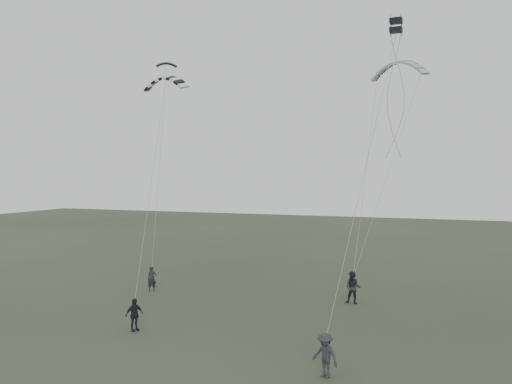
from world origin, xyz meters
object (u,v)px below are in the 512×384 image
(flyer_far, at_px, (325,355))
(kite_dark_small, at_px, (166,63))
(flyer_right, at_px, (353,288))
(flyer_left, at_px, (152,279))
(flyer_center, at_px, (134,315))
(kite_box, at_px, (396,25))
(kite_striped, at_px, (165,78))
(kite_pale_large, at_px, (398,62))

(flyer_far, xyz_separation_m, kite_dark_small, (-14.63, 13.24, 14.91))
(flyer_far, bearing_deg, flyer_right, 117.92)
(flyer_left, xyz_separation_m, kite_dark_small, (-0.79, 3.39, 14.94))
(flyer_center, bearing_deg, kite_box, -44.75)
(flyer_far, bearing_deg, flyer_left, 168.39)
(flyer_right, height_order, kite_dark_small, kite_dark_small)
(kite_striped, bearing_deg, flyer_far, -31.25)
(flyer_right, distance_m, flyer_center, 12.90)
(kite_striped, bearing_deg, kite_dark_small, 123.61)
(flyer_far, bearing_deg, kite_box, 97.16)
(flyer_far, xyz_separation_m, kite_striped, (-11.85, 8.35, 12.80))
(flyer_center, bearing_deg, kite_pale_large, -10.85)
(kite_pale_large, bearing_deg, kite_box, -65.67)
(kite_dark_small, bearing_deg, flyer_left, -105.02)
(flyer_far, relative_size, kite_striped, 0.60)
(flyer_center, relative_size, kite_box, 2.36)
(flyer_center, xyz_separation_m, kite_pale_large, (11.30, 15.04, 14.66))
(flyer_center, distance_m, flyer_far, 10.36)
(flyer_right, height_order, kite_pale_large, kite_pale_large)
(flyer_right, height_order, kite_box, kite_box)
(flyer_center, relative_size, flyer_far, 0.94)
(kite_dark_small, distance_m, kite_striped, 6.01)
(kite_box, bearing_deg, flyer_center, -157.97)
(kite_dark_small, bearing_deg, kite_pale_large, -13.61)
(kite_pale_large, bearing_deg, kite_dark_small, -145.04)
(flyer_center, bearing_deg, flyer_right, -20.04)
(kite_dark_small, relative_size, kite_striped, 0.51)
(flyer_left, relative_size, flyer_far, 0.96)
(flyer_right, distance_m, kite_box, 14.96)
(flyer_left, xyz_separation_m, kite_box, (15.78, -3.37, 14.06))
(flyer_left, distance_m, kite_box, 21.41)
(kite_pale_large, bearing_deg, flyer_far, -73.53)
(flyer_right, xyz_separation_m, kite_box, (2.75, -4.75, 13.92))
(flyer_left, distance_m, kite_pale_large, 22.29)
(flyer_far, distance_m, kite_striped, 19.34)
(flyer_right, relative_size, kite_dark_small, 1.32)
(flyer_far, xyz_separation_m, kite_pale_large, (1.21, 17.34, 14.61))
(kite_striped, bearing_deg, kite_pale_large, 38.49)
(flyer_left, height_order, kite_pale_large, kite_pale_large)
(flyer_left, bearing_deg, flyer_far, -78.62)
(flyer_center, distance_m, kite_striped, 14.31)
(kite_box, bearing_deg, flyer_right, 122.89)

